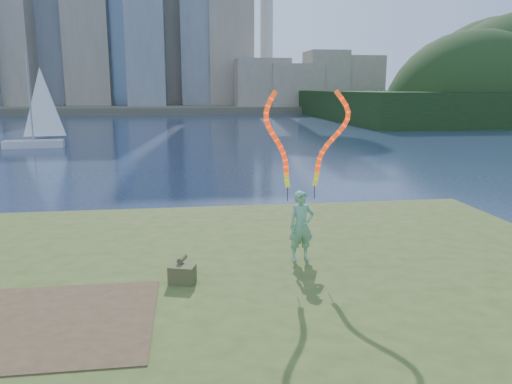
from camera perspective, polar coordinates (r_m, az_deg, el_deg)
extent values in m
plane|color=#1A2741|center=(11.74, -7.47, -10.53)|extent=(320.00, 320.00, 0.00)
cube|color=#3B4B1B|center=(9.41, -7.33, -15.45)|extent=(20.00, 18.00, 0.30)
cube|color=#3B4B1B|center=(9.57, -7.40, -13.30)|extent=(17.00, 15.00, 0.30)
cube|color=#3B4B1B|center=(9.65, -7.45, -11.45)|extent=(14.00, 12.00, 0.30)
cube|color=#47331E|center=(8.77, -22.34, -13.61)|extent=(3.20, 3.00, 0.02)
cube|color=#4E4839|center=(105.94, -8.01, 9.61)|extent=(320.00, 40.00, 1.20)
imported|color=#14752C|center=(10.69, 5.20, -3.90)|extent=(0.60, 0.43, 1.52)
cylinder|color=black|center=(10.52, 3.63, -0.22)|extent=(0.02, 0.02, 0.30)
cylinder|color=black|center=(10.73, 6.69, -0.03)|extent=(0.02, 0.02, 0.30)
cube|color=#4A4F26|center=(9.70, -8.43, -9.29)|extent=(0.55, 0.45, 0.34)
cylinder|color=#4A4F26|center=(9.84, -8.46, -7.57)|extent=(0.20, 0.34, 0.11)
cube|color=silver|center=(41.60, -24.05, 5.01)|extent=(4.40, 1.89, 0.60)
cylinder|color=gray|center=(41.40, -24.44, 9.57)|extent=(0.12, 0.12, 6.47)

